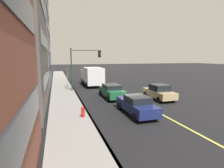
{
  "coord_description": "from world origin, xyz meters",
  "views": [
    {
      "loc": [
        -18.23,
        7.73,
        4.39
      ],
      "look_at": [
        -1.58,
        2.5,
        1.81
      ],
      "focal_mm": 28.8,
      "sensor_mm": 36.0,
      "label": 1
    }
  ],
  "objects": [
    {
      "name": "ground",
      "position": [
        0.0,
        0.0,
        0.0
      ],
      "size": [
        200.0,
        200.0,
        0.0
      ],
      "primitive_type": "plane",
      "color": "black"
    },
    {
      "name": "sidewalk_slab",
      "position": [
        0.0,
        6.89,
        0.07
      ],
      "size": [
        80.0,
        3.0,
        0.15
      ],
      "primitive_type": "cube",
      "color": "gray",
      "rests_on": "ground"
    },
    {
      "name": "curb_edge",
      "position": [
        0.0,
        5.48,
        0.07
      ],
      "size": [
        80.0,
        0.16,
        0.15
      ],
      "primitive_type": "cube",
      "color": "slate",
      "rests_on": "ground"
    },
    {
      "name": "lane_stripe_center",
      "position": [
        0.0,
        0.0,
        0.01
      ],
      "size": [
        80.0,
        0.16,
        0.01
      ],
      "primitive_type": "cube",
      "color": "#D8CC4C",
      "rests_on": "ground"
    },
    {
      "name": "building_glass_right",
      "position": [
        15.28,
        13.8,
        9.03
      ],
      "size": [
        15.63,
        10.5,
        18.06
      ],
      "color": "slate",
      "rests_on": "ground"
    },
    {
      "name": "car_tan",
      "position": [
        -2.01,
        -2.56,
        0.79
      ],
      "size": [
        4.14,
        1.92,
        1.6
      ],
      "color": "tan",
      "rests_on": "ground"
    },
    {
      "name": "car_navy",
      "position": [
        -5.89,
        1.86,
        0.75
      ],
      "size": [
        4.59,
        1.9,
        1.48
      ],
      "color": "navy",
      "rests_on": "ground"
    },
    {
      "name": "car_green",
      "position": [
        0.16,
        1.99,
        0.78
      ],
      "size": [
        4.68,
        1.93,
        1.5
      ],
      "color": "#1E6038",
      "rests_on": "ground"
    },
    {
      "name": "truck_white",
      "position": [
        9.17,
        2.35,
        1.57
      ],
      "size": [
        6.52,
        2.65,
        2.87
      ],
      "color": "silver",
      "rests_on": "ground"
    },
    {
      "name": "traffic_light_mast",
      "position": [
        5.16,
        4.27,
        3.84
      ],
      "size": [
        0.28,
        4.02,
        5.59
      ],
      "color": "#1E3823",
      "rests_on": "ground"
    },
    {
      "name": "street_sign_post",
      "position": [
        6.05,
        6.3,
        1.79
      ],
      "size": [
        0.6,
        0.08,
        3.06
      ],
      "color": "slate",
      "rests_on": "ground"
    },
    {
      "name": "fire_hydrant",
      "position": [
        -5.76,
        6.0,
        0.47
      ],
      "size": [
        0.24,
        0.24,
        0.94
      ],
      "color": "red",
      "rests_on": "ground"
    }
  ]
}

